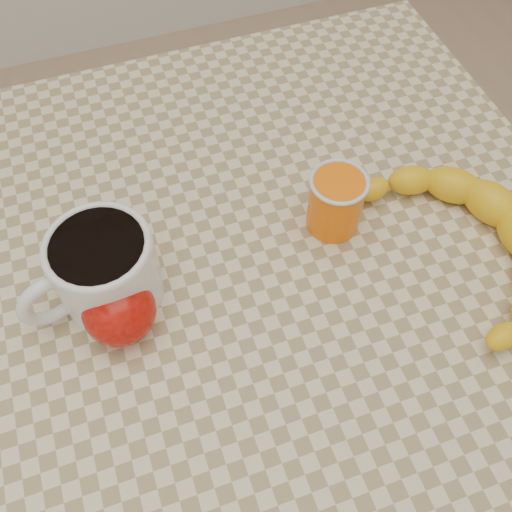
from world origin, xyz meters
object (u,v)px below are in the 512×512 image
object	(u,v)px
coffee_mug	(102,268)
table	(256,302)
orange_juice_glass	(336,202)
apple	(119,311)
banana	(470,242)

from	to	relation	value
coffee_mug	table	bearing A→B (deg)	-6.95
coffee_mug	orange_juice_glass	world-z (taller)	coffee_mug
table	apple	world-z (taller)	apple
coffee_mug	apple	world-z (taller)	coffee_mug
table	banana	distance (m)	0.26
coffee_mug	orange_juice_glass	xyz separation A→B (m)	(0.27, 0.01, -0.01)
table	coffee_mug	size ratio (longest dim) A/B	4.94
table	coffee_mug	xyz separation A→B (m)	(-0.16, 0.02, 0.14)
apple	table	bearing A→B (deg)	9.25
coffee_mug	banana	size ratio (longest dim) A/B	0.55
apple	banana	xyz separation A→B (m)	(0.39, -0.04, -0.01)
orange_juice_glass	coffee_mug	bearing A→B (deg)	-178.40
orange_juice_glass	banana	distance (m)	0.16
orange_juice_glass	apple	xyz separation A→B (m)	(-0.26, -0.05, -0.01)
table	banana	bearing A→B (deg)	-15.54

